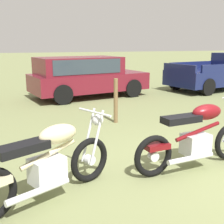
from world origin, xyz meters
TOP-DOWN VIEW (x-y plane):
  - ground_plane at (0.00, 0.00)m, footprint 120.00×120.00m
  - motorcycle_cream at (-2.34, 0.03)m, footprint 1.89×1.07m
  - motorcycle_maroon at (-0.05, 0.19)m, footprint 2.12×0.64m
  - car_burgundy at (-0.06, 6.69)m, footprint 4.30×2.42m
  - fence_post_wooden at (-0.26, 3.08)m, footprint 0.10×0.10m

SIDE VIEW (x-z plane):
  - ground_plane at x=0.00m, z-range 0.00..0.00m
  - motorcycle_cream at x=-2.34m, z-range -0.03..0.98m
  - motorcycle_maroon at x=-0.05m, z-range -0.02..1.00m
  - fence_post_wooden at x=-0.26m, z-range 0.00..1.08m
  - car_burgundy at x=-0.06m, z-range 0.12..1.55m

